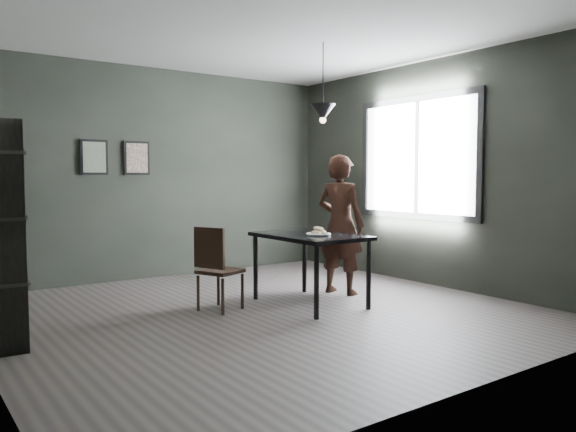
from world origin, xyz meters
TOP-DOWN VIEW (x-y plane):
  - ground at (0.00, 0.00)m, footprint 5.00×5.00m
  - back_wall at (0.00, 2.50)m, footprint 5.00×0.10m
  - ceiling at (0.00, 0.00)m, footprint 5.00×5.00m
  - window_assembly at (2.47, 0.20)m, footprint 0.04×1.96m
  - cafe_table at (0.60, 0.00)m, footprint 0.80×1.20m
  - white_plate at (0.60, -0.14)m, footprint 0.23×0.23m
  - donut_pile at (0.60, -0.14)m, footprint 0.19×0.15m
  - woman at (1.23, 0.23)m, footprint 0.56×0.68m
  - wood_chair at (-0.37, 0.30)m, footprint 0.48×0.48m
  - pendant_lamp at (0.85, 0.10)m, footprint 0.28×0.28m
  - framed_print_left at (-0.90, 2.47)m, footprint 0.34×0.04m
  - framed_print_right at (-0.35, 2.47)m, footprint 0.34×0.04m

SIDE VIEW (x-z plane):
  - ground at x=0.00m, z-range 0.00..0.00m
  - wood_chair at x=-0.37m, z-range 0.06..0.92m
  - cafe_table at x=0.60m, z-range 0.30..1.05m
  - white_plate at x=0.60m, z-range 0.75..0.76m
  - donut_pile at x=0.60m, z-range 0.75..0.83m
  - woman at x=1.23m, z-range 0.00..1.61m
  - back_wall at x=0.00m, z-range 0.00..2.80m
  - window_assembly at x=2.47m, z-range 0.82..2.38m
  - framed_print_left at x=-0.90m, z-range 1.38..1.82m
  - framed_print_right at x=-0.35m, z-range 1.38..1.82m
  - pendant_lamp at x=0.85m, z-range 1.62..2.48m
  - ceiling at x=0.00m, z-range 2.79..2.81m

